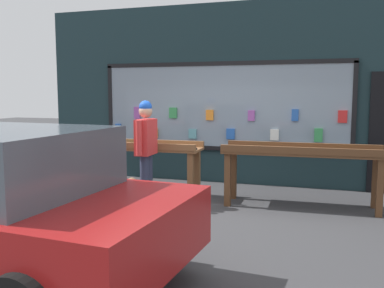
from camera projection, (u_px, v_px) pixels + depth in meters
name	position (u px, v px, depth m)	size (l,w,h in m)	color
ground_plane	(195.00, 215.00, 6.14)	(40.00, 40.00, 0.00)	#38383A
shopfront_facade	(234.00, 95.00, 8.19)	(7.74, 0.29, 3.43)	#192D33
display_table_left	(133.00, 152.00, 7.33)	(2.39, 0.65, 0.92)	brown
display_table_right	(301.00, 157.00, 6.47)	(2.39, 0.74, 0.96)	brown
person_browsing	(146.00, 144.00, 6.66)	(0.24, 0.65, 1.62)	#2D334C
small_dog	(122.00, 188.00, 6.55)	(0.36, 0.57, 0.42)	#99724C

